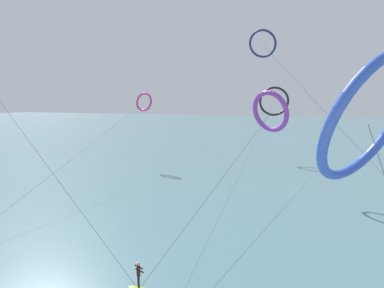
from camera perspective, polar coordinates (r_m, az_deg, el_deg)
sea_water at (r=108.51m, az=13.81°, el=1.89°), size 400.00×200.00×0.08m
surfer_lime at (r=21.10m, az=-9.42°, el=-22.16°), size 1.40×0.72×1.70m
kite_violet at (r=25.33m, az=13.60°, el=5.58°), size 8.39×10.56×12.06m
kite_charcoal at (r=61.91m, az=14.25°, el=7.31°), size 5.44×51.10×13.54m
kite_navy at (r=47.51m, az=12.37°, el=16.87°), size 18.84×16.51×20.70m
kite_cobalt at (r=14.08m, az=28.69°, el=3.88°), size 6.12×5.91×13.24m
kite_magenta at (r=55.92m, az=-8.52°, el=7.30°), size 3.66×37.69×12.36m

